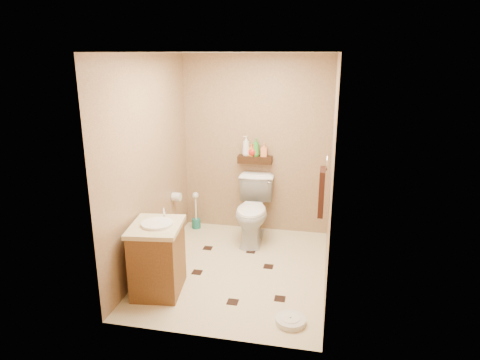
# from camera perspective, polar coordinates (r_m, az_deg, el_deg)

# --- Properties ---
(ground) EXTENTS (2.50, 2.50, 0.00)m
(ground) POSITION_cam_1_polar(r_m,az_deg,el_deg) (5.04, -0.45, -11.80)
(ground) COLOR beige
(ground) RESTS_ON ground
(wall_back) EXTENTS (2.00, 0.04, 2.40)m
(wall_back) POSITION_cam_1_polar(r_m,az_deg,el_deg) (5.78, 2.16, 4.66)
(wall_back) COLOR #A3815D
(wall_back) RESTS_ON ground
(wall_front) EXTENTS (2.00, 0.04, 2.40)m
(wall_front) POSITION_cam_1_polar(r_m,az_deg,el_deg) (3.43, -4.92, -3.82)
(wall_front) COLOR #A3815D
(wall_front) RESTS_ON ground
(wall_left) EXTENTS (0.04, 2.50, 2.40)m
(wall_left) POSITION_cam_1_polar(r_m,az_deg,el_deg) (4.89, -12.01, 2.09)
(wall_left) COLOR #A3815D
(wall_left) RESTS_ON ground
(wall_right) EXTENTS (0.04, 2.50, 2.40)m
(wall_right) POSITION_cam_1_polar(r_m,az_deg,el_deg) (4.49, 12.09, 0.79)
(wall_right) COLOR #A3815D
(wall_right) RESTS_ON ground
(ceiling) EXTENTS (2.00, 2.50, 0.02)m
(ceiling) POSITION_cam_1_polar(r_m,az_deg,el_deg) (4.43, -0.52, 16.66)
(ceiling) COLOR white
(ceiling) RESTS_ON wall_back
(wall_shelf) EXTENTS (0.46, 0.14, 0.10)m
(wall_shelf) POSITION_cam_1_polar(r_m,az_deg,el_deg) (5.75, 2.00, 2.74)
(wall_shelf) COLOR #381D0F
(wall_shelf) RESTS_ON wall_back
(floor_accents) EXTENTS (1.15, 1.27, 0.01)m
(floor_accents) POSITION_cam_1_polar(r_m,az_deg,el_deg) (4.99, -0.19, -12.06)
(floor_accents) COLOR black
(floor_accents) RESTS_ON ground
(toilet) EXTENTS (0.51, 0.84, 0.83)m
(toilet) POSITION_cam_1_polar(r_m,az_deg,el_deg) (5.60, 1.76, -4.10)
(toilet) COLOR white
(toilet) RESTS_ON ground
(vanity) EXTENTS (0.57, 0.67, 0.86)m
(vanity) POSITION_cam_1_polar(r_m,az_deg,el_deg) (4.54, -10.93, -10.06)
(vanity) COLOR brown
(vanity) RESTS_ON ground
(bathroom_scale) EXTENTS (0.34, 0.34, 0.06)m
(bathroom_scale) POSITION_cam_1_polar(r_m,az_deg,el_deg) (4.17, 6.74, -18.12)
(bathroom_scale) COLOR silver
(bathroom_scale) RESTS_ON ground
(toilet_brush) EXTENTS (0.12, 0.12, 0.53)m
(toilet_brush) POSITION_cam_1_polar(r_m,az_deg,el_deg) (6.09, -5.88, -4.74)
(toilet_brush) COLOR #1B6C60
(toilet_brush) RESTS_ON ground
(towel_ring) EXTENTS (0.12, 0.30, 0.76)m
(towel_ring) POSITION_cam_1_polar(r_m,az_deg,el_deg) (4.80, 10.88, -1.28)
(towel_ring) COLOR silver
(towel_ring) RESTS_ON wall_right
(toilet_paper) EXTENTS (0.12, 0.11, 0.12)m
(toilet_paper) POSITION_cam_1_polar(r_m,az_deg,el_deg) (5.62, -8.46, -2.22)
(toilet_paper) COLOR silver
(toilet_paper) RESTS_ON wall_left
(bottle_a) EXTENTS (0.14, 0.14, 0.27)m
(bottle_a) POSITION_cam_1_polar(r_m,az_deg,el_deg) (5.73, 0.82, 4.59)
(bottle_a) COLOR silver
(bottle_a) RESTS_ON wall_shelf
(bottle_b) EXTENTS (0.09, 0.09, 0.16)m
(bottle_b) POSITION_cam_1_polar(r_m,az_deg,el_deg) (5.72, 1.53, 4.04)
(bottle_b) COLOR #FFA935
(bottle_b) RESTS_ON wall_shelf
(bottle_c) EXTENTS (0.15, 0.15, 0.16)m
(bottle_c) POSITION_cam_1_polar(r_m,az_deg,el_deg) (5.72, 1.71, 4.03)
(bottle_c) COLOR red
(bottle_c) RESTS_ON wall_shelf
(bottle_d) EXTENTS (0.13, 0.13, 0.24)m
(bottle_d) POSITION_cam_1_polar(r_m,az_deg,el_deg) (5.71, 2.14, 4.40)
(bottle_d) COLOR green
(bottle_d) RESTS_ON wall_shelf
(bottle_e) EXTENTS (0.08, 0.09, 0.18)m
(bottle_e) POSITION_cam_1_polar(r_m,az_deg,el_deg) (5.70, 3.21, 4.03)
(bottle_e) COLOR #F78A52
(bottle_e) RESTS_ON wall_shelf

